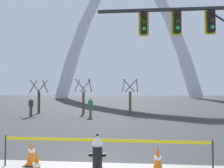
% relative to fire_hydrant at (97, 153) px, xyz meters
% --- Properties ---
extents(ground_plane, '(240.00, 240.00, 0.00)m').
position_rel_fire_hydrant_xyz_m(ground_plane, '(-0.11, 0.48, -0.47)').
color(ground_plane, '#333335').
extents(fire_hydrant, '(0.46, 0.48, 0.99)m').
position_rel_fire_hydrant_xyz_m(fire_hydrant, '(0.00, 0.00, 0.00)').
color(fire_hydrant, black).
rests_on(fire_hydrant, ground).
extents(caution_tape_barrier, '(5.66, 0.17, 0.87)m').
position_rel_fire_hydrant_xyz_m(caution_tape_barrier, '(0.15, 0.12, 0.14)').
color(caution_tape_barrier, '#232326').
rests_on(caution_tape_barrier, ground).
extents(traffic_cone_by_hydrant, '(0.36, 0.36, 0.73)m').
position_rel_fire_hydrant_xyz_m(traffic_cone_by_hydrant, '(-1.94, 0.28, -0.11)').
color(traffic_cone_by_hydrant, black).
rests_on(traffic_cone_by_hydrant, ground).
extents(traffic_cone_mid_sidewalk, '(0.36, 0.36, 0.73)m').
position_rel_fire_hydrant_xyz_m(traffic_cone_mid_sidewalk, '(1.56, -0.09, -0.11)').
color(traffic_cone_mid_sidewalk, black).
rests_on(traffic_cone_mid_sidewalk, ground).
extents(traffic_cone_curb_edge, '(0.36, 0.36, 0.73)m').
position_rel_fire_hydrant_xyz_m(traffic_cone_curb_edge, '(-1.29, -0.83, -0.11)').
color(traffic_cone_curb_edge, black).
rests_on(traffic_cone_curb_edge, ground).
extents(traffic_signal_gantry, '(7.82, 0.44, 6.00)m').
position_rel_fire_hydrant_xyz_m(traffic_signal_gantry, '(4.68, 3.56, 3.94)').
color(traffic_signal_gantry, '#232326').
rests_on(traffic_signal_gantry, ground).
extents(monument_arch, '(46.76, 3.23, 42.89)m').
position_rel_fire_hydrant_xyz_m(monument_arch, '(-0.11, 64.21, 18.19)').
color(monument_arch, silver).
rests_on(monument_arch, ground).
extents(tree_far_left, '(1.52, 1.53, 3.25)m').
position_rel_fire_hydrant_xyz_m(tree_far_left, '(-7.93, 14.56, 0.98)').
color(tree_far_left, '#473323').
rests_on(tree_far_left, ground).
extents(tree_left_mid, '(1.57, 1.57, 3.36)m').
position_rel_fire_hydrant_xyz_m(tree_left_mid, '(-3.66, 14.97, 1.03)').
color(tree_left_mid, brown).
rests_on(tree_left_mid, ground).
extents(tree_center_left, '(1.55, 1.56, 3.33)m').
position_rel_fire_hydrant_xyz_m(tree_center_left, '(0.86, 15.08, 1.01)').
color(tree_center_left, brown).
rests_on(tree_center_left, ground).
extents(pedestrian_walking_left, '(0.38, 0.29, 1.59)m').
position_rel_fire_hydrant_xyz_m(pedestrian_walking_left, '(-2.44, 12.18, 0.35)').
color(pedestrian_walking_left, brown).
rests_on(pedestrian_walking_left, ground).
extents(pedestrian_standing_center, '(0.37, 0.39, 1.59)m').
position_rel_fire_hydrant_xyz_m(pedestrian_standing_center, '(-7.52, 12.01, 0.35)').
color(pedestrian_standing_center, '#38383D').
rests_on(pedestrian_standing_center, ground).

